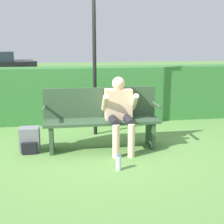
% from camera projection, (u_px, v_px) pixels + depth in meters
% --- Properties ---
extents(ground_plane, '(40.00, 40.00, 0.00)m').
position_uv_depth(ground_plane, '(102.00, 148.00, 5.21)').
color(ground_plane, '#5B8942').
extents(hedge_back, '(12.00, 0.58, 1.19)m').
position_uv_depth(hedge_back, '(92.00, 94.00, 6.88)').
color(hedge_back, '#337033').
rests_on(hedge_back, ground).
extents(park_bench, '(1.89, 0.46, 1.00)m').
position_uv_depth(park_bench, '(101.00, 118.00, 5.16)').
color(park_bench, '#334C33').
rests_on(park_bench, ground).
extents(person_seated, '(0.57, 0.65, 1.19)m').
position_uv_depth(person_seated, '(120.00, 110.00, 5.02)').
color(person_seated, beige).
rests_on(person_seated, ground).
extents(backpack, '(0.31, 0.32, 0.39)m').
position_uv_depth(backpack, '(30.00, 140.00, 5.05)').
color(backpack, slate).
rests_on(backpack, ground).
extents(water_bottle, '(0.08, 0.08, 0.22)m').
position_uv_depth(water_bottle, '(119.00, 163.00, 4.33)').
color(water_bottle, silver).
rests_on(water_bottle, ground).
extents(signpost, '(0.33, 0.09, 2.90)m').
position_uv_depth(signpost, '(94.00, 49.00, 5.64)').
color(signpost, black).
rests_on(signpost, ground).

